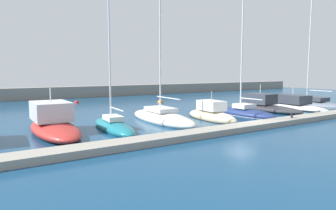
% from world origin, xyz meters
% --- Properties ---
extents(ground_plane, '(120.00, 120.00, 0.00)m').
position_xyz_m(ground_plane, '(0.00, 0.00, 0.00)').
color(ground_plane, navy).
extents(dock_pier, '(45.37, 1.71, 0.44)m').
position_xyz_m(dock_pier, '(0.00, -1.76, 0.22)').
color(dock_pier, gray).
rests_on(dock_pier, ground_plane).
extents(breakwater_seawall, '(108.00, 2.43, 1.99)m').
position_xyz_m(breakwater_seawall, '(0.00, 35.97, 1.00)').
color(breakwater_seawall, gray).
rests_on(breakwater_seawall, ground_plane).
extents(motorboat_red_second, '(3.13, 9.21, 3.61)m').
position_xyz_m(motorboat_red_second, '(-14.49, 5.11, 0.75)').
color(motorboat_red_second, '#B72D28').
rests_on(motorboat_red_second, ground_plane).
extents(sailboat_teal_third, '(2.79, 8.18, 15.63)m').
position_xyz_m(sailboat_teal_third, '(-10.13, 4.14, 0.35)').
color(sailboat_teal_third, '#19707F').
rests_on(sailboat_teal_third, ground_plane).
extents(sailboat_ivory_fourth, '(3.40, 10.12, 16.66)m').
position_xyz_m(sailboat_ivory_fourth, '(-4.84, 5.28, 0.38)').
color(sailboat_ivory_fourth, silver).
rests_on(sailboat_ivory_fourth, ground_plane).
extents(motorboat_sand_fifth, '(2.52, 7.04, 3.14)m').
position_xyz_m(motorboat_sand_fifth, '(-0.37, 3.45, 0.47)').
color(motorboat_sand_fifth, beige).
rests_on(motorboat_sand_fifth, ground_plane).
extents(sailboat_navy_sixth, '(2.76, 7.94, 13.66)m').
position_xyz_m(sailboat_navy_sixth, '(4.64, 3.78, 0.33)').
color(sailboat_navy_sixth, navy).
rests_on(sailboat_navy_sixth, ground_plane).
extents(motorboat_charcoal_seventh, '(3.24, 9.66, 3.30)m').
position_xyz_m(motorboat_charcoal_seventh, '(9.55, 5.26, 0.58)').
color(motorboat_charcoal_seventh, '#2D2D33').
rests_on(motorboat_charcoal_seventh, ground_plane).
extents(motorboat_white_eighth, '(4.02, 10.65, 2.96)m').
position_xyz_m(motorboat_white_eighth, '(14.06, 4.85, 0.45)').
color(motorboat_white_eighth, white).
rests_on(motorboat_white_eighth, ground_plane).
extents(sailboat_slate_ninth, '(3.69, 9.12, 18.51)m').
position_xyz_m(sailboat_slate_ninth, '(19.10, 4.73, 0.29)').
color(sailboat_slate_ninth, slate).
rests_on(sailboat_slate_ninth, ground_plane).
extents(mooring_buoy_red, '(0.69, 0.69, 0.69)m').
position_xyz_m(mooring_buoy_red, '(-6.43, 26.54, 0.00)').
color(mooring_buoy_red, red).
rests_on(mooring_buoy_red, ground_plane).
extents(mooring_buoy_white, '(0.54, 0.54, 0.54)m').
position_xyz_m(mooring_buoy_white, '(-7.87, 24.04, 0.00)').
color(mooring_buoy_white, white).
rests_on(mooring_buoy_white, ground_plane).
extents(mooring_buoy_orange, '(0.89, 0.89, 0.89)m').
position_xyz_m(mooring_buoy_orange, '(4.14, 19.89, 0.00)').
color(mooring_buoy_orange, orange).
rests_on(mooring_buoy_orange, ground_plane).
extents(dock_bollard, '(0.20, 0.20, 0.44)m').
position_xyz_m(dock_bollard, '(4.66, -1.76, 0.66)').
color(dock_bollard, black).
rests_on(dock_bollard, dock_pier).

